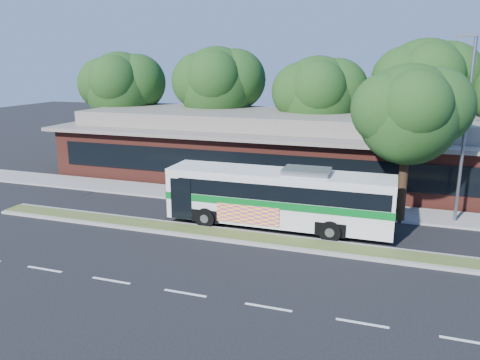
% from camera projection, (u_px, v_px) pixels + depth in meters
% --- Properties ---
extents(ground, '(120.00, 120.00, 0.00)m').
position_uv_depth(ground, '(233.00, 242.00, 20.86)').
color(ground, black).
rests_on(ground, ground).
extents(median_strip, '(26.00, 1.10, 0.15)m').
position_uv_depth(median_strip, '(238.00, 236.00, 21.39)').
color(median_strip, '#425424').
rests_on(median_strip, ground).
extents(sidewalk, '(44.00, 2.60, 0.12)m').
position_uv_depth(sidewalk, '(271.00, 202.00, 26.72)').
color(sidewalk, gray).
rests_on(sidewalk, ground).
extents(parking_lot, '(14.00, 12.00, 0.01)m').
position_uv_depth(parking_lot, '(55.00, 167.00, 35.65)').
color(parking_lot, black).
rests_on(parking_lot, ground).
extents(plaza_building, '(33.20, 11.20, 4.45)m').
position_uv_depth(plaza_building, '(296.00, 147.00, 32.26)').
color(plaza_building, '#5D261D').
rests_on(plaza_building, ground).
extents(lamp_post, '(0.93, 0.18, 9.07)m').
position_uv_depth(lamp_post, '(465.00, 125.00, 22.17)').
color(lamp_post, slate).
rests_on(lamp_post, ground).
extents(tree_bg_a, '(6.47, 5.80, 8.63)m').
position_uv_depth(tree_bg_a, '(126.00, 86.00, 37.86)').
color(tree_bg_a, black).
rests_on(tree_bg_a, ground).
extents(tree_bg_b, '(6.69, 6.00, 9.00)m').
position_uv_depth(tree_bg_b, '(223.00, 84.00, 36.21)').
color(tree_bg_b, black).
rests_on(tree_bg_b, ground).
extents(tree_bg_c, '(6.24, 5.60, 8.26)m').
position_uv_depth(tree_bg_c, '(324.00, 94.00, 32.93)').
color(tree_bg_c, black).
rests_on(tree_bg_c, ground).
extents(tree_bg_d, '(6.91, 6.20, 9.37)m').
position_uv_depth(tree_bg_d, '(431.00, 83.00, 31.46)').
color(tree_bg_d, black).
rests_on(tree_bg_d, ground).
extents(transit_bus, '(10.83, 2.62, 3.03)m').
position_uv_depth(transit_bus, '(279.00, 194.00, 22.32)').
color(transit_bus, silver).
rests_on(transit_bus, ground).
extents(sedan, '(5.25, 2.46, 1.48)m').
position_uv_depth(sedan, '(125.00, 165.00, 33.01)').
color(sedan, '#B2B4BA').
rests_on(sedan, ground).
extents(sidewalk_tree, '(5.36, 4.81, 7.79)m').
position_uv_depth(sidewalk_tree, '(417.00, 112.00, 22.19)').
color(sidewalk_tree, black).
rests_on(sidewalk_tree, ground).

